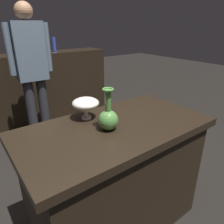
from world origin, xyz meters
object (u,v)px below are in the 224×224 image
Objects in this scene: vase_tall_behind at (86,104)px; vase_centerpiece at (108,118)px; visitor_center_back at (32,67)px; shelf_vase_center at (14,47)px; shelf_vase_right at (54,45)px.

vase_centerpiece is at bearing -82.99° from vase_tall_behind.
visitor_center_back is at bearing 86.72° from vase_tall_behind.
visitor_center_back is (0.05, 1.53, 0.06)m from vase_centerpiece.
visitor_center_back is (0.08, 1.32, 0.03)m from vase_tall_behind.
vase_centerpiece is 1.45× the size of shelf_vase_center.
vase_tall_behind is 0.83× the size of shelf_vase_right.
vase_tall_behind is 1.32m from visitor_center_back.
vase_tall_behind is 2.07m from shelf_vase_center.
vase_centerpiece reaches higher than vase_tall_behind.
shelf_vase_center is 0.54m from shelf_vase_right.
vase_centerpiece is 0.21m from vase_tall_behind.
vase_centerpiece is 1.53m from visitor_center_back.
vase_tall_behind is 1.00× the size of shelf_vase_center.
shelf_vase_center is at bearing -88.97° from visitor_center_back.
shelf_vase_right reaches higher than vase_tall_behind.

